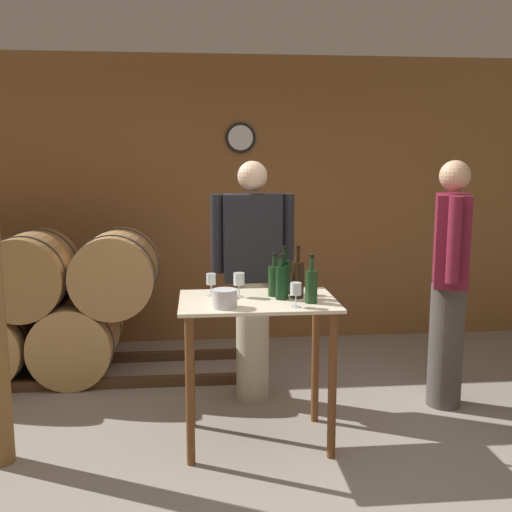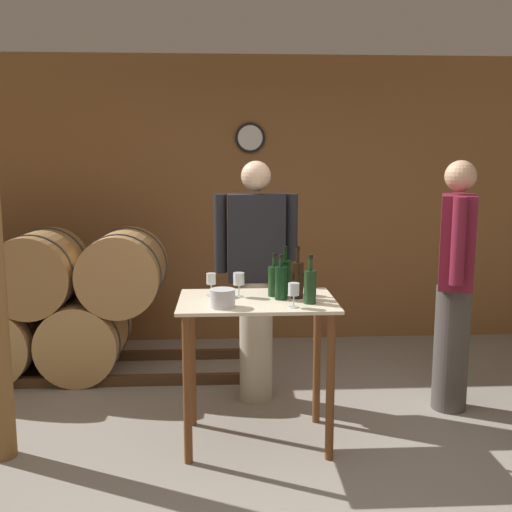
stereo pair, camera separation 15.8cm
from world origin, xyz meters
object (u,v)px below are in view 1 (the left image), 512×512
Objects in this scene: wine_bottle_far_left at (274,280)px; person_visitor_with_scarf at (449,279)px; wine_bottle_right at (298,278)px; wine_bottle_center at (284,276)px; wine_glass_near_center at (239,280)px; wine_bottle_left at (282,282)px; ice_bucket at (225,298)px; wine_glass_near_left at (211,280)px; wine_glass_near_right at (296,290)px; wine_bottle_far_right at (311,285)px; person_host at (253,276)px.

person_visitor_with_scarf reaches higher than wine_bottle_far_left.
wine_bottle_center is at bearing 115.08° from wine_bottle_right.
wine_bottle_far_left is 1.78× the size of wine_glass_near_center.
wine_bottle_left is (0.04, -0.09, 0.01)m from wine_bottle_far_left.
wine_bottle_right is 2.18× the size of ice_bucket.
wine_glass_near_left is 1.00× the size of wine_glass_near_right.
wine_bottle_left reaches higher than wine_bottle_far_left.
wine_glass_near_left is at bearing 168.71° from wine_glass_near_center.
wine_glass_near_right is (0.48, -0.32, -0.00)m from wine_glass_near_left.
wine_bottle_far_right is 2.00× the size of ice_bucket.
wine_bottle_right is 0.68m from person_host.
wine_glass_near_left is (-0.46, -0.05, -0.01)m from wine_bottle_center.
wine_bottle_far_left is at bearing -3.59° from wine_glass_near_left.
wine_glass_near_right is at bearing -73.55° from wine_bottle_far_left.
wine_bottle_center is (0.04, 0.16, 0.00)m from wine_bottle_left.
ice_bucket is at bearing -76.39° from wine_glass_near_left.
person_host is (0.31, 0.55, -0.09)m from wine_glass_near_left.
wine_bottle_center is 2.07× the size of ice_bucket.
wine_bottle_center is 0.17× the size of person_host.
wine_bottle_left is 1.32m from person_visitor_with_scarf.
wine_bottle_far_left is at bearing 106.45° from wine_glass_near_right.
wine_bottle_far_right is (0.06, -0.14, -0.01)m from wine_bottle_right.
wine_bottle_left is 1.82× the size of wine_glass_near_center.
wine_bottle_center is 0.54m from person_host.
wine_bottle_far_left is 0.90× the size of wine_bottle_center.
person_host reaches higher than wine_bottle_left.
wine_bottle_right is 0.15m from wine_bottle_far_right.
person_visitor_with_scarf is at bearing 28.21° from wine_glass_near_right.
wine_bottle_right is at bearing -8.22° from wine_glass_near_center.
wine_bottle_far_left is 1.32m from person_visitor_with_scarf.
wine_bottle_far_left is 0.10m from wine_bottle_center.
person_host is (-0.22, 0.64, -0.11)m from wine_bottle_right.
ice_bucket is at bearing -153.63° from wine_bottle_left.
wine_bottle_far_right is 0.63m from wine_glass_near_left.
person_visitor_with_scarf reaches higher than person_host.
person_visitor_with_scarf is (1.24, 0.43, -0.09)m from wine_bottle_left.
wine_bottle_left is at bearing -164.09° from wine_bottle_right.
wine_glass_near_center reaches higher than wine_glass_near_left.
wine_glass_near_left is (-0.39, 0.02, 0.00)m from wine_bottle_far_left.
person_host is at bearing 108.83° from wine_bottle_right.
wine_bottle_far_right is at bearing 7.12° from ice_bucket.
person_host is at bearing 170.16° from person_visitor_with_scarf.
wine_bottle_far_right is 0.17× the size of person_host.
wine_bottle_right is at bearing 112.51° from wine_bottle_far_right.
wine_bottle_far_left is 0.15× the size of person_visitor_with_scarf.
wine_bottle_far_left is 0.31m from wine_glass_near_right.
wine_bottle_left is at bearing -17.50° from wine_glass_near_center.
wine_bottle_far_left is 0.98× the size of wine_bottle_left.
ice_bucket is (-0.39, -0.34, -0.06)m from wine_bottle_center.
wine_bottle_far_left is at bearing -164.95° from person_visitor_with_scarf.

